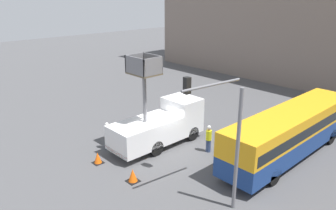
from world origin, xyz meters
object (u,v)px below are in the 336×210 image
object	(u,v)px
city_bus	(291,129)
traffic_cone_near_truck	(133,176)
traffic_light_pole	(218,120)
utility_truck	(160,124)
road_worker_directing	(209,139)
traffic_cone_mid_road	(98,158)
road_worker_near_truck	(107,136)

from	to	relation	value
city_bus	traffic_cone_near_truck	xyz separation A→B (m)	(-4.37, -9.24, -1.46)
traffic_light_pole	utility_truck	bearing A→B (deg)	163.02
road_worker_directing	traffic_cone_near_truck	size ratio (longest dim) A/B	2.46
traffic_light_pole	traffic_cone_near_truck	size ratio (longest dim) A/B	8.08
traffic_light_pole	traffic_cone_mid_road	size ratio (longest dim) A/B	8.75
traffic_light_pole	road_worker_directing	distance (m)	5.84
utility_truck	traffic_cone_near_truck	distance (m)	5.12
road_worker_directing	utility_truck	bearing A→B (deg)	-150.20
utility_truck	road_worker_directing	size ratio (longest dim) A/B	3.65
traffic_cone_mid_road	traffic_light_pole	bearing A→B (deg)	20.88
road_worker_near_truck	city_bus	bearing A→B (deg)	94.14
traffic_cone_near_truck	road_worker_directing	bearing A→B (deg)	85.10
traffic_light_pole	traffic_cone_near_truck	distance (m)	5.93
road_worker_near_truck	traffic_cone_mid_road	bearing A→B (deg)	-0.51
road_worker_near_truck	road_worker_directing	xyz separation A→B (m)	(4.83, 4.65, -0.03)
traffic_light_pole	traffic_cone_mid_road	xyz separation A→B (m)	(-7.02, -2.68, -3.84)
road_worker_near_truck	road_worker_directing	distance (m)	6.70
traffic_light_pole	road_worker_directing	xyz separation A→B (m)	(-3.38, 3.49, -3.23)
city_bus	road_worker_near_truck	bearing A→B (deg)	129.40
utility_truck	traffic_cone_near_truck	size ratio (longest dim) A/B	9.00
road_worker_near_truck	traffic_cone_near_truck	bearing A→B (deg)	35.94
traffic_light_pole	road_worker_near_truck	world-z (taller)	traffic_light_pole
road_worker_near_truck	traffic_cone_near_truck	size ratio (longest dim) A/B	2.53
city_bus	traffic_light_pole	size ratio (longest dim) A/B	1.99
utility_truck	road_worker_near_truck	size ratio (longest dim) A/B	3.56
traffic_light_pole	traffic_cone_near_truck	world-z (taller)	traffic_light_pole
city_bus	road_worker_near_truck	xyz separation A→B (m)	(-8.70, -8.04, -0.86)
utility_truck	traffic_light_pole	bearing A→B (deg)	-16.98
road_worker_near_truck	traffic_cone_mid_road	distance (m)	2.04
city_bus	utility_truck	bearing A→B (deg)	122.28
traffic_light_pole	road_worker_near_truck	xyz separation A→B (m)	(-8.21, -1.15, -3.20)
road_worker_near_truck	traffic_light_pole	bearing A→B (deg)	59.43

